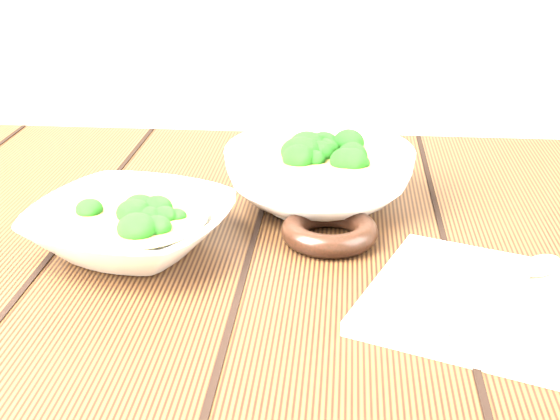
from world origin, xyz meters
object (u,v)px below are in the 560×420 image
Objects in this scene: table at (271,348)px; trivet at (330,231)px; soup_bowl_front at (131,226)px; soup_bowl_back at (319,174)px; napkin at (507,308)px.

table is 0.15m from trivet.
trivet is at bearing 21.32° from table.
soup_bowl_front is 0.96× the size of soup_bowl_back.
soup_bowl_front is 1.03× the size of napkin.
table is 11.83× the size of trivet.
soup_bowl_front is at bearing -143.28° from soup_bowl_back.
napkin is (0.16, -0.13, -0.01)m from trivet.
table is at bearing -109.30° from soup_bowl_back.
soup_bowl_back is (0.18, 0.14, 0.01)m from soup_bowl_front.
soup_bowl_front is 2.38× the size of trivet.
trivet is (0.06, 0.02, 0.13)m from table.
napkin is (0.22, -0.11, 0.13)m from table.
soup_bowl_back reaches higher than trivet.
trivet is at bearing -81.12° from soup_bowl_back.
napkin reaches higher than table.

